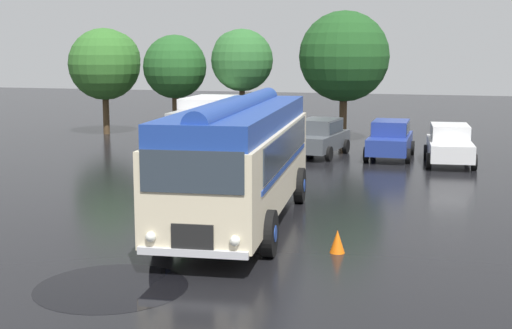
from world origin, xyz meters
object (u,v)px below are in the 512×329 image
traffic_cone (337,241)px  car_near_left (262,136)px  vintage_bus (240,155)px  car_far_right (450,144)px  box_van (206,122)px  car_mid_right (390,139)px  car_mid_left (319,137)px

traffic_cone → car_near_left: bearing=112.3°
vintage_bus → car_far_right: (5.25, 12.22, -1.05)m
car_far_right → traffic_cone: car_far_right is taller
car_far_right → box_van: size_ratio=0.74×
car_near_left → traffic_cone: bearing=-67.7°
vintage_bus → car_mid_right: vintage_bus is taller
car_near_left → car_mid_right: 5.75m
car_mid_left → car_near_left: bearing=-173.1°
car_near_left → car_mid_right: (5.73, 0.51, 0.00)m
car_far_right → box_van: box_van is taller
car_mid_left → traffic_cone: bearing=-77.0°
car_far_right → car_near_left: bearing=176.2°
car_near_left → car_far_right: 8.30m
car_near_left → car_mid_right: same height
vintage_bus → car_near_left: bearing=103.4°
box_van → vintage_bus: bearing=-65.8°
traffic_cone → vintage_bus: bearing=144.9°
car_mid_left → vintage_bus: bearing=-88.1°
car_near_left → car_far_right: (8.28, -0.55, 0.00)m
car_near_left → car_far_right: same height
vintage_bus → car_far_right: 13.34m
vintage_bus → traffic_cone: size_ratio=18.75×
vintage_bus → box_van: vintage_bus is taller
box_van → traffic_cone: 17.94m
vintage_bus → box_van: 14.57m
vintage_bus → car_mid_right: 13.59m
traffic_cone → car_mid_right: bearing=91.5°
car_mid_left → car_far_right: (5.69, -0.86, 0.00)m
car_far_right → traffic_cone: size_ratio=7.89×
vintage_bus → traffic_cone: (3.09, -2.17, -1.62)m
vintage_bus → traffic_cone: vintage_bus is taller
vintage_bus → car_mid_left: (-0.44, 13.08, -1.05)m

